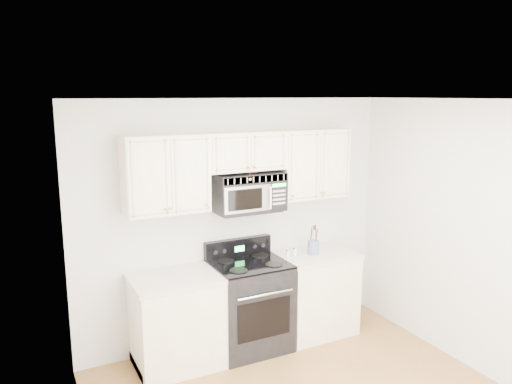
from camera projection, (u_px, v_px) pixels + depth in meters
room at (333, 272)px, 3.81m from camera, size 3.51×3.51×2.61m
base_cabinet_left at (177, 324)px, 4.88m from camera, size 0.86×0.65×0.92m
base_cabinet_right at (314, 295)px, 5.59m from camera, size 0.86×0.65×0.92m
range at (249, 304)px, 5.22m from camera, size 0.76×0.69×1.12m
upper_cabinets at (243, 165)px, 5.08m from camera, size 2.44×0.37×0.75m
microwave at (249, 192)px, 5.14m from camera, size 0.72×0.41×0.40m
utensil_crock at (313, 247)px, 5.44m from camera, size 0.12×0.12×0.32m
shaker_salt at (288, 254)px, 5.33m from camera, size 0.04×0.04×0.09m
shaker_pepper at (295, 252)px, 5.38m from camera, size 0.04×0.04×0.10m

